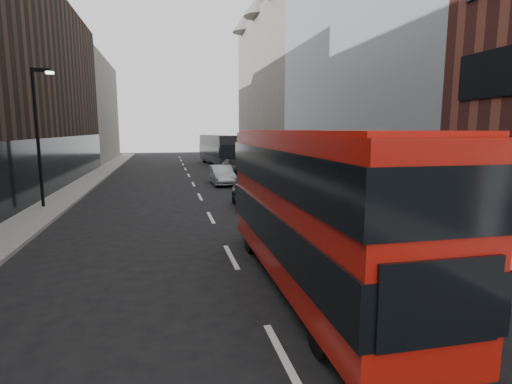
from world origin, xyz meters
TOP-DOWN VIEW (x-y plane):
  - sidewalk_right at (7.50, 25.00)m, footprint 3.00×80.00m
  - sidewalk_left at (-8.00, 25.00)m, footprint 2.00×80.00m
  - building_modern_block at (11.47, 21.00)m, footprint 5.03×22.00m
  - building_victorian at (11.38, 44.00)m, footprint 6.50×24.00m
  - building_left_mid at (-11.50, 30.00)m, footprint 5.00×24.00m
  - building_left_far at (-11.50, 52.00)m, footprint 5.00×20.00m
  - street_lamp at (-8.22, 18.00)m, footprint 1.06×0.22m
  - red_bus at (1.71, 5.16)m, footprint 2.47×10.18m
  - grey_bus at (4.13, 42.53)m, footprint 3.69×10.90m
  - car_a at (2.36, 16.34)m, footprint 2.11×4.47m
  - car_b at (2.10, 25.44)m, footprint 1.66×4.42m
  - car_c at (4.24, 32.17)m, footprint 2.34×4.90m

SIDE VIEW (x-z plane):
  - sidewalk_right at x=7.50m, z-range 0.00..0.15m
  - sidewalk_left at x=-8.00m, z-range 0.00..0.15m
  - car_c at x=4.24m, z-range 0.00..1.38m
  - car_b at x=2.10m, z-range 0.00..1.44m
  - car_a at x=2.36m, z-range 0.00..1.48m
  - grey_bus at x=4.13m, z-range 0.12..3.59m
  - red_bus at x=1.71m, z-range 0.22..4.32m
  - street_lamp at x=-8.22m, z-range 0.68..7.68m
  - building_left_far at x=-11.50m, z-range 0.00..13.00m
  - building_left_mid at x=-11.50m, z-range 0.00..14.00m
  - building_victorian at x=11.38m, z-range -0.84..20.16m
  - building_modern_block at x=11.47m, z-range -0.10..19.90m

